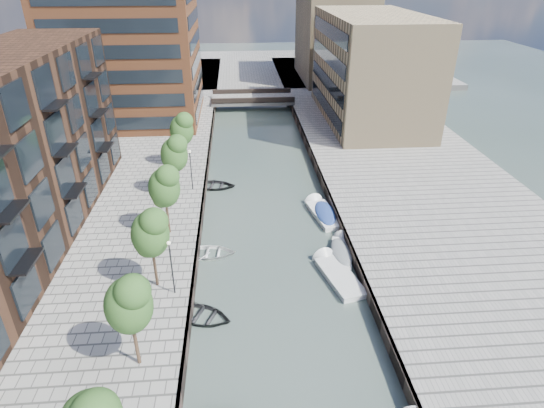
{
  "coord_description": "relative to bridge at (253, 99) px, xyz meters",
  "views": [
    {
      "loc": [
        -2.53,
        -0.8,
        20.74
      ],
      "look_at": [
        0.0,
        31.59,
        3.5
      ],
      "focal_mm": 30.0,
      "sensor_mm": 36.0,
      "label": 1
    }
  ],
  "objects": [
    {
      "name": "water",
      "position": [
        0.0,
        -32.0,
        -1.39
      ],
      "size": [
        300.0,
        300.0,
        0.0
      ],
      "primitive_type": "plane",
      "color": "#38473F",
      "rests_on": "ground"
    },
    {
      "name": "quay_right",
      "position": [
        16.0,
        -32.0,
        -0.89
      ],
      "size": [
        20.0,
        140.0,
        1.0
      ],
      "primitive_type": "cube",
      "color": "gray",
      "rests_on": "ground"
    },
    {
      "name": "quay_wall_left",
      "position": [
        -6.1,
        -32.0,
        -0.89
      ],
      "size": [
        0.25,
        140.0,
        1.0
      ],
      "primitive_type": "cube",
      "color": "#332823",
      "rests_on": "ground"
    },
    {
      "name": "quay_wall_right",
      "position": [
        6.1,
        -32.0,
        -0.89
      ],
      "size": [
        0.25,
        140.0,
        1.0
      ],
      "primitive_type": "cube",
      "color": "#332823",
      "rests_on": "ground"
    },
    {
      "name": "far_closure",
      "position": [
        0.0,
        28.0,
        -0.89
      ],
      "size": [
        80.0,
        40.0,
        1.0
      ],
      "primitive_type": "cube",
      "color": "gray",
      "rests_on": "ground"
    },
    {
      "name": "tower",
      "position": [
        -17.0,
        -7.0,
        14.61
      ],
      "size": [
        18.0,
        18.0,
        30.0
      ],
      "primitive_type": "cube",
      "color": "brown",
      "rests_on": "quay_left"
    },
    {
      "name": "tan_block_near",
      "position": [
        16.0,
        -10.0,
        6.61
      ],
      "size": [
        12.0,
        25.0,
        14.0
      ],
      "primitive_type": "cube",
      "color": "tan",
      "rests_on": "quay_right"
    },
    {
      "name": "tan_block_far",
      "position": [
        16.0,
        16.0,
        7.61
      ],
      "size": [
        12.0,
        20.0,
        16.0
      ],
      "primitive_type": "cube",
      "color": "tan",
      "rests_on": "quay_right"
    },
    {
      "name": "bridge",
      "position": [
        0.0,
        0.0,
        0.0
      ],
      "size": [
        13.0,
        6.0,
        1.3
      ],
      "color": "gray",
      "rests_on": "ground"
    },
    {
      "name": "tree_2",
      "position": [
        -8.5,
        -54.0,
        3.92
      ],
      "size": [
        2.5,
        2.5,
        5.95
      ],
      "color": "#382619",
      "rests_on": "quay_left"
    },
    {
      "name": "tree_3",
      "position": [
        -8.5,
        -47.0,
        3.92
      ],
      "size": [
        2.5,
        2.5,
        5.95
      ],
      "color": "#382619",
      "rests_on": "quay_left"
    },
    {
      "name": "tree_4",
      "position": [
        -8.5,
        -40.0,
        3.92
      ],
      "size": [
        2.5,
        2.5,
        5.95
      ],
      "color": "#382619",
      "rests_on": "quay_left"
    },
    {
      "name": "tree_5",
      "position": [
        -8.5,
        -33.0,
        3.92
      ],
      "size": [
        2.5,
        2.5,
        5.95
      ],
      "color": "#382619",
      "rests_on": "quay_left"
    },
    {
      "name": "tree_6",
      "position": [
        -8.5,
        -26.0,
        3.92
      ],
      "size": [
        2.5,
        2.5,
        5.95
      ],
      "color": "#382619",
      "rests_on": "quay_left"
    },
    {
      "name": "lamp_1",
      "position": [
        -7.2,
        -48.0,
        2.12
      ],
      "size": [
        0.24,
        0.24,
        4.12
      ],
      "color": "black",
      "rests_on": "quay_left"
    },
    {
      "name": "lamp_2",
      "position": [
        -7.2,
        -32.0,
        2.12
      ],
      "size": [
        0.24,
        0.24,
        4.12
      ],
      "color": "black",
      "rests_on": "quay_left"
    },
    {
      "name": "sloop_1",
      "position": [
        -5.4,
        -49.54,
        -1.39
      ],
      "size": [
        5.09,
        4.43,
        0.88
      ],
      "primitive_type": "imported",
      "rotation": [
        0.0,
        0.0,
        1.18
      ],
      "color": "black",
      "rests_on": "ground"
    },
    {
      "name": "sloop_3",
      "position": [
        -5.13,
        -42.16,
        -1.39
      ],
      "size": [
        4.34,
        3.24,
        0.86
      ],
      "primitive_type": "imported",
      "rotation": [
        0.0,
        0.0,
        1.5
      ],
      "color": "white",
      "rests_on": "ground"
    },
    {
      "name": "sloop_4",
      "position": [
        -5.23,
        -29.68,
        -1.39
      ],
      "size": [
        4.94,
        3.86,
        0.93
      ],
      "primitive_type": "imported",
      "rotation": [
        0.0,
        0.0,
        1.42
      ],
      "color": "black",
      "rests_on": "ground"
    },
    {
      "name": "motorboat_2",
      "position": [
        4.39,
        -45.52,
        -1.28
      ],
      "size": [
        3.22,
        5.85,
        1.85
      ],
      "color": "silver",
      "rests_on": "ground"
    },
    {
      "name": "motorboat_3",
      "position": [
        5.07,
        -36.35,
        -1.16
      ],
      "size": [
        2.98,
        5.88,
        1.87
      ],
      "color": "white",
      "rests_on": "ground"
    },
    {
      "name": "motorboat_4",
      "position": [
        5.44,
        -42.77,
        -1.19
      ],
      "size": [
        2.86,
        5.14,
        1.62
      ],
      "color": "silver",
      "rests_on": "ground"
    },
    {
      "name": "car",
      "position": [
        11.87,
        -9.66,
        0.25
      ],
      "size": [
        2.82,
        4.06,
        1.28
      ],
      "primitive_type": "imported",
      "rotation": [
        0.0,
        0.0,
        -0.39
      ],
      "color": "#B3B5B8",
      "rests_on": "quay_right"
    }
  ]
}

